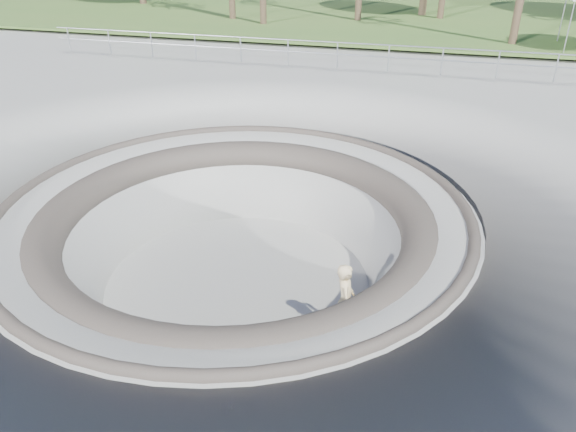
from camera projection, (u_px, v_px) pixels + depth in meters
The scene contains 6 objects.
ground at pixel (234, 208), 12.12m from camera, with size 180.00×180.00×0.00m, color #969792.
skate_bowl at pixel (238, 278), 13.00m from camera, with size 14.00×14.00×4.10m.
distant_hills at pixel (441, 39), 63.15m from camera, with size 103.20×45.00×28.60m.
safety_railing at pixel (337, 55), 21.98m from camera, with size 25.00×0.06×1.03m.
skateboard at pixel (343, 334), 11.26m from camera, with size 0.89×0.39×0.09m.
skater at pixel (345, 300), 10.86m from camera, with size 0.60×0.39×1.63m, color beige.
Camera 1 is at (3.88, -10.07, 5.64)m, focal length 35.00 mm.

